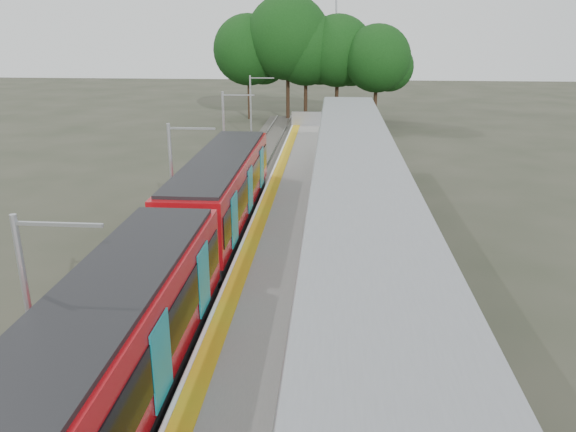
# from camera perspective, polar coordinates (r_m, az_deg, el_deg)

# --- Properties ---
(trackbed) EXTENTS (3.00, 70.00, 0.24)m
(trackbed) POSITION_cam_1_polar(r_m,az_deg,el_deg) (26.21, -6.93, -1.83)
(trackbed) COLOR #59544C
(trackbed) RESTS_ON ground
(platform) EXTENTS (6.00, 50.00, 1.00)m
(platform) POSITION_cam_1_polar(r_m,az_deg,el_deg) (25.59, 2.97, -1.33)
(platform) COLOR gray
(platform) RESTS_ON ground
(tactile_strip) EXTENTS (0.60, 50.00, 0.02)m
(tactile_strip) POSITION_cam_1_polar(r_m,az_deg,el_deg) (25.60, -2.72, -0.09)
(tactile_strip) COLOR gold
(tactile_strip) RESTS_ON platform
(end_fence) EXTENTS (6.00, 0.10, 1.20)m
(end_fence) POSITION_cam_1_polar(r_m,az_deg,el_deg) (49.58, 3.88, 9.82)
(end_fence) COLOR #9EA0A5
(end_fence) RESTS_ON platform
(train) EXTENTS (2.74, 27.60, 3.62)m
(train) POSITION_cam_1_polar(r_m,az_deg,el_deg) (19.80, -10.66, -2.98)
(train) COLOR black
(train) RESTS_ON ground
(canopy) EXTENTS (3.27, 38.00, 3.66)m
(canopy) POSITION_cam_1_polar(r_m,az_deg,el_deg) (20.87, 7.25, 4.52)
(canopy) COLOR #9EA0A5
(canopy) RESTS_ON platform
(tree_cluster) EXTENTS (19.52, 9.28, 12.32)m
(tree_cluster) POSITION_cam_1_polar(r_m,az_deg,el_deg) (57.89, 1.74, 16.76)
(tree_cluster) COLOR #382316
(tree_cluster) RESTS_ON ground
(catenary_masts) EXTENTS (2.08, 48.16, 5.40)m
(catenary_masts) POSITION_cam_1_polar(r_m,az_deg,el_deg) (24.84, -11.51, 3.53)
(catenary_masts) COLOR #9EA0A5
(catenary_masts) RESTS_ON ground
(bench_near) EXTENTS (0.85, 1.64, 1.08)m
(bench_near) POSITION_cam_1_polar(r_m,az_deg,el_deg) (13.41, 9.96, -16.68)
(bench_near) COLOR #101A54
(bench_near) RESTS_ON platform
(bench_mid) EXTENTS (0.82, 1.71, 1.12)m
(bench_mid) POSITION_cam_1_polar(r_m,az_deg,el_deg) (15.52, 11.15, -11.33)
(bench_mid) COLOR #101A54
(bench_mid) RESTS_ON platform
(bench_far) EXTENTS (0.85, 1.51, 0.99)m
(bench_far) POSITION_cam_1_polar(r_m,az_deg,el_deg) (30.64, 8.22, 3.91)
(bench_far) COLOR #101A54
(bench_far) RESTS_ON platform
(info_pillar_near) EXTENTS (0.39, 0.39, 1.75)m
(info_pillar_near) POSITION_cam_1_polar(r_m,az_deg,el_deg) (13.84, 7.12, -14.32)
(info_pillar_near) COLOR beige
(info_pillar_near) RESTS_ON platform
(info_pillar_far) EXTENTS (0.39, 0.39, 1.74)m
(info_pillar_far) POSITION_cam_1_polar(r_m,az_deg,el_deg) (26.34, 5.08, 2.10)
(info_pillar_far) COLOR beige
(info_pillar_far) RESTS_ON platform
(litter_bin) EXTENTS (0.60, 0.60, 0.99)m
(litter_bin) POSITION_cam_1_polar(r_m,az_deg,el_deg) (25.91, 7.36, 1.12)
(litter_bin) COLOR #9EA0A5
(litter_bin) RESTS_ON platform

